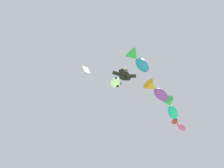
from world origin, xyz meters
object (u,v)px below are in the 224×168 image
object	(u,v)px
teddy_bear_kite	(124,74)
fish_kite_teal	(171,108)
fish_kite_magenta	(179,125)
soccer_ball_kite	(116,83)
fish_kite_violet	(156,91)
diamond_kite	(86,70)
fish_kite_cobalt	(138,60)

from	to	relation	value
teddy_bear_kite	fish_kite_teal	xyz separation A→B (m)	(5.41, 3.04, 1.71)
teddy_bear_kite	fish_kite_magenta	world-z (taller)	fish_kite_magenta
soccer_ball_kite	fish_kite_violet	world-z (taller)	fish_kite_violet
teddy_bear_kite	fish_kite_magenta	size ratio (longest dim) A/B	1.09
fish_kite_teal	fish_kite_violet	bearing A→B (deg)	-140.75
teddy_bear_kite	soccer_ball_kite	bearing A→B (deg)	164.31
teddy_bear_kite	fish_kite_violet	xyz separation A→B (m)	(3.11, 1.16, 0.70)
soccer_ball_kite	diamond_kite	distance (m)	6.27
fish_kite_violet	diamond_kite	size ratio (longest dim) A/B	0.99
teddy_bear_kite	fish_kite_violet	size ratio (longest dim) A/B	0.75
fish_kite_violet	fish_kite_magenta	size ratio (longest dim) A/B	1.46
fish_kite_teal	fish_kite_magenta	xyz separation A→B (m)	(1.38, 1.76, -0.10)
fish_kite_cobalt	fish_kite_teal	world-z (taller)	fish_kite_teal
teddy_bear_kite	soccer_ball_kite	world-z (taller)	teddy_bear_kite
teddy_bear_kite	soccer_ball_kite	size ratio (longest dim) A/B	2.43
fish_kite_violet	fish_kite_cobalt	bearing A→B (deg)	-132.93
fish_kite_teal	diamond_kite	size ratio (longest dim) A/B	1.00
diamond_kite	soccer_ball_kite	bearing A→B (deg)	-22.19
fish_kite_violet	fish_kite_magenta	world-z (taller)	fish_kite_magenta
fish_kite_magenta	diamond_kite	xyz separation A→B (m)	(-10.28, -3.46, 2.25)
teddy_bear_kite	diamond_kite	distance (m)	5.38
fish_kite_magenta	fish_kite_violet	bearing A→B (deg)	-135.33
fish_kite_cobalt	fish_kite_magenta	world-z (taller)	fish_kite_cobalt
fish_kite_violet	diamond_kite	xyz separation A→B (m)	(-6.60, 0.18, 3.17)
fish_kite_cobalt	fish_kite_magenta	xyz separation A→B (m)	(5.69, 5.80, 0.18)
fish_kite_magenta	fish_kite_teal	bearing A→B (deg)	-128.09
soccer_ball_kite	fish_kite_magenta	size ratio (longest dim) A/B	0.45
soccer_ball_kite	fish_kite_cobalt	size ratio (longest dim) A/B	0.33
soccer_ball_kite	fish_kite_teal	bearing A→B (deg)	25.00
fish_kite_violet	fish_kite_teal	xyz separation A→B (m)	(2.30, 1.88, 1.01)
soccer_ball_kite	fish_kite_magenta	xyz separation A→B (m)	(7.48, 4.60, 3.24)
teddy_bear_kite	soccer_ball_kite	xyz separation A→B (m)	(-0.69, 0.19, -1.63)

